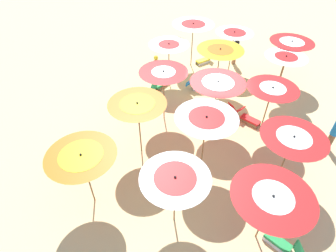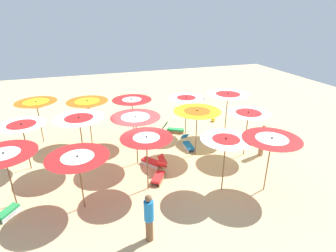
{
  "view_description": "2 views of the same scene",
  "coord_description": "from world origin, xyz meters",
  "px_view_note": "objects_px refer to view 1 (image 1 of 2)",
  "views": [
    {
      "loc": [
        0.55,
        9.63,
        8.16
      ],
      "look_at": [
        1.7,
        1.96,
        1.26
      ],
      "focal_mm": 29.24,
      "sensor_mm": 36.0,
      "label": 1
    },
    {
      "loc": [
        -11.12,
        2.42,
        6.67
      ],
      "look_at": [
        0.46,
        -1.36,
        1.49
      ],
      "focal_mm": 29.25,
      "sensor_mm": 36.0,
      "label": 2
    }
  ],
  "objects_px": {
    "lounger_5": "(248,118)",
    "lounger_1": "(222,115)",
    "beach_umbrella_6": "(206,121)",
    "beachgoer_1": "(334,132)",
    "beach_umbrella_0": "(271,201)",
    "beach_umbrella_5": "(175,181)",
    "beach_umbrella_14": "(193,27)",
    "beach_umbrella_1": "(293,141)",
    "beach_umbrella_9": "(234,35)",
    "lounger_3": "(204,60)",
    "lounger_4": "(200,87)",
    "beach_umbrella_3": "(285,59)",
    "beach_umbrella_2": "(272,91)",
    "beachgoer_0": "(235,51)",
    "beach_umbrella_8": "(220,53)",
    "beach_umbrella_10": "(82,159)",
    "beach_umbrella_13": "(169,47)",
    "beach_umbrella_4": "(291,45)",
    "beach_umbrella_7": "(217,86)",
    "lounger_2": "(282,243)",
    "lounger_0": "(161,84)",
    "beach_umbrella_11": "(138,108)",
    "beach_umbrella_12": "(164,75)",
    "beach_ball": "(156,58)"
  },
  "relations": [
    {
      "from": "beach_umbrella_13",
      "to": "beach_umbrella_11",
      "type": "bearing_deg",
      "value": 86.31
    },
    {
      "from": "lounger_3",
      "to": "beach_ball",
      "type": "height_order",
      "value": "lounger_3"
    },
    {
      "from": "beach_umbrella_14",
      "to": "lounger_1",
      "type": "bearing_deg",
      "value": 111.5
    },
    {
      "from": "beach_umbrella_9",
      "to": "lounger_5",
      "type": "relative_size",
      "value": 1.88
    },
    {
      "from": "beach_umbrella_2",
      "to": "beachgoer_1",
      "type": "height_order",
      "value": "beach_umbrella_2"
    },
    {
      "from": "beach_umbrella_2",
      "to": "beach_umbrella_6",
      "type": "xyz_separation_m",
      "value": [
        2.44,
        2.34,
        0.13
      ]
    },
    {
      "from": "beach_umbrella_6",
      "to": "beach_umbrella_7",
      "type": "distance_m",
      "value": 2.4
    },
    {
      "from": "beach_umbrella_3",
      "to": "lounger_3",
      "type": "xyz_separation_m",
      "value": [
        3.72,
        -3.03,
        -1.89
      ]
    },
    {
      "from": "beachgoer_1",
      "to": "lounger_1",
      "type": "bearing_deg",
      "value": 21.66
    },
    {
      "from": "lounger_5",
      "to": "beach_umbrella_12",
      "type": "bearing_deg",
      "value": -141.88
    },
    {
      "from": "lounger_5",
      "to": "lounger_1",
      "type": "bearing_deg",
      "value": -149.69
    },
    {
      "from": "beach_umbrella_8",
      "to": "beach_umbrella_10",
      "type": "relative_size",
      "value": 1.01
    },
    {
      "from": "beach_umbrella_7",
      "to": "lounger_2",
      "type": "distance_m",
      "value": 5.92
    },
    {
      "from": "beach_umbrella_10",
      "to": "lounger_4",
      "type": "relative_size",
      "value": 1.74
    },
    {
      "from": "beach_umbrella_6",
      "to": "beach_umbrella_14",
      "type": "distance_m",
      "value": 7.8
    },
    {
      "from": "beach_umbrella_7",
      "to": "beach_umbrella_11",
      "type": "xyz_separation_m",
      "value": [
        2.78,
        1.91,
        0.07
      ]
    },
    {
      "from": "beach_umbrella_2",
      "to": "beachgoer_0",
      "type": "xyz_separation_m",
      "value": [
        0.98,
        -6.01,
        -1.31
      ]
    },
    {
      "from": "beach_umbrella_2",
      "to": "beach_umbrella_13",
      "type": "distance_m",
      "value": 5.67
    },
    {
      "from": "beach_umbrella_1",
      "to": "beach_umbrella_9",
      "type": "bearing_deg",
      "value": -77.94
    },
    {
      "from": "beach_umbrella_5",
      "to": "beach_umbrella_7",
      "type": "distance_m",
      "value": 4.85
    },
    {
      "from": "beach_umbrella_4",
      "to": "beach_umbrella_7",
      "type": "distance_m",
      "value": 5.67
    },
    {
      "from": "beach_umbrella_6",
      "to": "beachgoer_0",
      "type": "bearing_deg",
      "value": -99.97
    },
    {
      "from": "lounger_1",
      "to": "beach_umbrella_5",
      "type": "bearing_deg",
      "value": 36.84
    },
    {
      "from": "beach_umbrella_1",
      "to": "beach_umbrella_5",
      "type": "xyz_separation_m",
      "value": [
        3.54,
        2.21,
        0.08
      ]
    },
    {
      "from": "beach_umbrella_3",
      "to": "lounger_5",
      "type": "xyz_separation_m",
      "value": [
        1.45,
        2.2,
        -1.88
      ]
    },
    {
      "from": "lounger_0",
      "to": "lounger_2",
      "type": "relative_size",
      "value": 1.12
    },
    {
      "from": "beach_umbrella_11",
      "to": "lounger_1",
      "type": "bearing_deg",
      "value": -141.75
    },
    {
      "from": "beach_umbrella_0",
      "to": "beach_umbrella_5",
      "type": "distance_m",
      "value": 2.58
    },
    {
      "from": "beach_umbrella_2",
      "to": "beach_umbrella_5",
      "type": "relative_size",
      "value": 1.05
    },
    {
      "from": "beach_umbrella_5",
      "to": "lounger_5",
      "type": "bearing_deg",
      "value": -116.81
    },
    {
      "from": "beach_umbrella_13",
      "to": "beach_umbrella_3",
      "type": "bearing_deg",
      "value": 173.81
    },
    {
      "from": "beach_umbrella_10",
      "to": "lounger_1",
      "type": "bearing_deg",
      "value": -130.38
    },
    {
      "from": "lounger_3",
      "to": "beach_ball",
      "type": "xyz_separation_m",
      "value": [
        2.95,
        0.04,
        -0.07
      ]
    },
    {
      "from": "beachgoer_1",
      "to": "beach_umbrella_2",
      "type": "bearing_deg",
      "value": 25.26
    },
    {
      "from": "beach_umbrella_7",
      "to": "beachgoer_1",
      "type": "xyz_separation_m",
      "value": [
        -4.7,
        0.64,
        -1.26
      ]
    },
    {
      "from": "beach_umbrella_1",
      "to": "beach_umbrella_7",
      "type": "bearing_deg",
      "value": -45.56
    },
    {
      "from": "lounger_3",
      "to": "lounger_4",
      "type": "height_order",
      "value": "lounger_4"
    },
    {
      "from": "beach_umbrella_8",
      "to": "beach_umbrella_12",
      "type": "distance_m",
      "value": 3.49
    },
    {
      "from": "lounger_4",
      "to": "beachgoer_0",
      "type": "relative_size",
      "value": 0.84
    },
    {
      "from": "beach_umbrella_4",
      "to": "beach_umbrella_7",
      "type": "xyz_separation_m",
      "value": [
        3.6,
        4.39,
        0.02
      ]
    },
    {
      "from": "beach_umbrella_9",
      "to": "beach_ball",
      "type": "relative_size",
      "value": 8.57
    },
    {
      "from": "beach_umbrella_6",
      "to": "beachgoer_1",
      "type": "distance_m",
      "value": 5.51
    },
    {
      "from": "lounger_3",
      "to": "beach_umbrella_14",
      "type": "bearing_deg",
      "value": -10.45
    },
    {
      "from": "beach_umbrella_8",
      "to": "lounger_3",
      "type": "height_order",
      "value": "beach_umbrella_8"
    },
    {
      "from": "lounger_0",
      "to": "lounger_1",
      "type": "bearing_deg",
      "value": -95.86
    },
    {
      "from": "beach_umbrella_6",
      "to": "beach_umbrella_10",
      "type": "distance_m",
      "value": 4.08
    },
    {
      "from": "beach_umbrella_0",
      "to": "beach_umbrella_5",
      "type": "relative_size",
      "value": 0.99
    },
    {
      "from": "beach_umbrella_9",
      "to": "beach_umbrella_2",
      "type": "bearing_deg",
      "value": 103.66
    },
    {
      "from": "beach_umbrella_4",
      "to": "beach_umbrella_9",
      "type": "xyz_separation_m",
      "value": [
        2.78,
        -0.83,
        -0.06
      ]
    },
    {
      "from": "lounger_2",
      "to": "beachgoer_0",
      "type": "relative_size",
      "value": 0.7
    }
  ]
}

